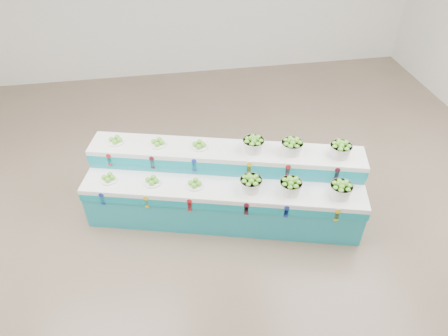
# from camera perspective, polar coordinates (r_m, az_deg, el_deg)

# --- Properties ---
(ground) EXTENTS (10.00, 10.00, 0.00)m
(ground) POSITION_cam_1_polar(r_m,az_deg,el_deg) (6.13, 2.10, -7.36)
(ground) COLOR brown
(ground) RESTS_ON ground
(display_stand) EXTENTS (4.06, 2.01, 1.02)m
(display_stand) POSITION_cam_1_polar(r_m,az_deg,el_deg) (5.90, 0.00, -2.70)
(display_stand) COLOR teal
(display_stand) RESTS_ON ground
(plate_lower_left) EXTENTS (0.29, 0.29, 0.10)m
(plate_lower_left) POSITION_cam_1_polar(r_m,az_deg,el_deg) (5.88, -15.87, -1.30)
(plate_lower_left) COLOR white
(plate_lower_left) RESTS_ON display_stand
(plate_lower_mid) EXTENTS (0.29, 0.29, 0.10)m
(plate_lower_mid) POSITION_cam_1_polar(r_m,az_deg,el_deg) (5.70, -10.03, -1.72)
(plate_lower_mid) COLOR white
(plate_lower_mid) RESTS_ON display_stand
(plate_lower_right) EXTENTS (0.29, 0.29, 0.10)m
(plate_lower_right) POSITION_cam_1_polar(r_m,az_deg,el_deg) (5.58, -4.10, -2.14)
(plate_lower_right) COLOR white
(plate_lower_right) RESTS_ON display_stand
(basket_lower_left) EXTENTS (0.37, 0.37, 0.23)m
(basket_lower_left) POSITION_cam_1_polar(r_m,az_deg,el_deg) (5.48, 3.79, -2.16)
(basket_lower_left) COLOR silver
(basket_lower_left) RESTS_ON display_stand
(basket_lower_mid) EXTENTS (0.37, 0.37, 0.23)m
(basket_lower_mid) POSITION_cam_1_polar(r_m,az_deg,el_deg) (5.51, 9.32, -2.50)
(basket_lower_mid) COLOR silver
(basket_lower_mid) RESTS_ON display_stand
(basket_lower_right) EXTENTS (0.37, 0.37, 0.23)m
(basket_lower_right) POSITION_cam_1_polar(r_m,az_deg,el_deg) (5.60, 16.07, -2.87)
(basket_lower_right) COLOR silver
(basket_lower_right) RESTS_ON display_stand
(plate_upper_left) EXTENTS (0.29, 0.29, 0.10)m
(plate_upper_left) POSITION_cam_1_polar(r_m,az_deg,el_deg) (6.06, -14.97, 3.85)
(plate_upper_left) COLOR white
(plate_upper_left) RESTS_ON display_stand
(plate_upper_mid) EXTENTS (0.29, 0.29, 0.10)m
(plate_upper_mid) POSITION_cam_1_polar(r_m,az_deg,el_deg) (5.88, -9.27, 3.60)
(plate_upper_mid) COLOR white
(plate_upper_mid) RESTS_ON display_stand
(plate_upper_right) EXTENTS (0.29, 0.29, 0.10)m
(plate_upper_right) POSITION_cam_1_polar(r_m,az_deg,el_deg) (5.77, -3.51, 3.30)
(plate_upper_right) COLOR white
(plate_upper_right) RESTS_ON display_stand
(basket_upper_left) EXTENTS (0.37, 0.37, 0.23)m
(basket_upper_left) POSITION_cam_1_polar(r_m,az_deg,el_deg) (5.67, 4.15, 3.36)
(basket_upper_left) COLOR silver
(basket_upper_left) RESTS_ON display_stand
(basket_upper_mid) EXTENTS (0.37, 0.37, 0.23)m
(basket_upper_mid) POSITION_cam_1_polar(r_m,az_deg,el_deg) (5.70, 9.50, 3.02)
(basket_upper_mid) COLOR silver
(basket_upper_mid) RESTS_ON display_stand
(basket_upper_right) EXTENTS (0.37, 0.37, 0.23)m
(basket_upper_right) POSITION_cam_1_polar(r_m,az_deg,el_deg) (5.79, 16.02, 2.57)
(basket_upper_right) COLOR silver
(basket_upper_right) RESTS_ON display_stand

